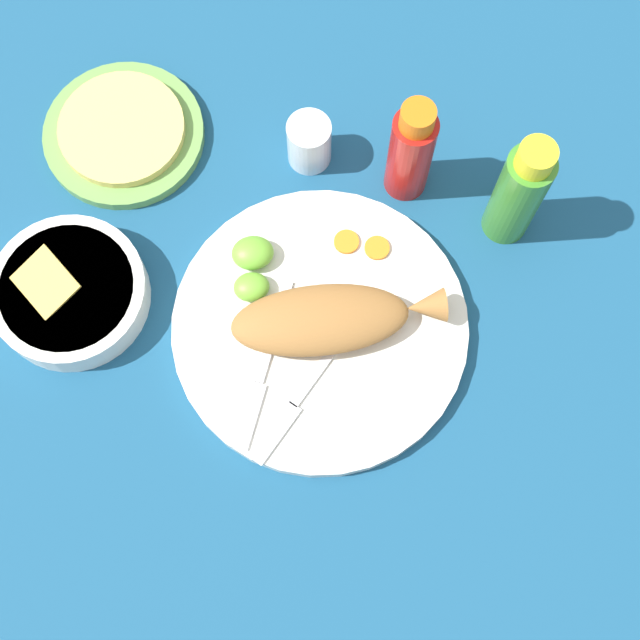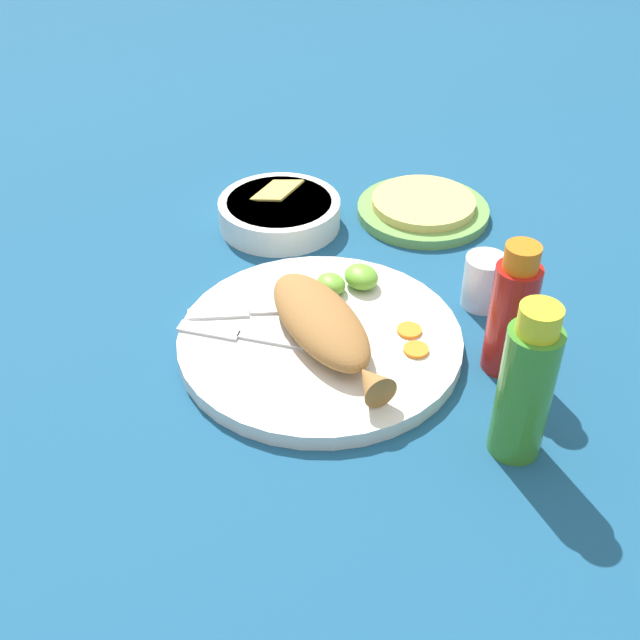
# 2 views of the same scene
# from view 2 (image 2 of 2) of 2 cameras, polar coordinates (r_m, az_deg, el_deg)

# --- Properties ---
(ground_plane) EXTENTS (4.00, 4.00, 0.00)m
(ground_plane) POSITION_cam_2_polar(r_m,az_deg,el_deg) (0.89, -0.00, -1.92)
(ground_plane) COLOR navy
(main_plate) EXTENTS (0.31, 0.31, 0.02)m
(main_plate) POSITION_cam_2_polar(r_m,az_deg,el_deg) (0.89, -0.00, -1.48)
(main_plate) COLOR silver
(main_plate) RESTS_ON ground_plane
(fried_fish) EXTENTS (0.22, 0.08, 0.04)m
(fried_fish) POSITION_cam_2_polar(r_m,az_deg,el_deg) (0.86, 0.27, -0.34)
(fried_fish) COLOR #996633
(fried_fish) RESTS_ON main_plate
(fork_near) EXTENTS (0.14, 0.15, 0.00)m
(fork_near) POSITION_cam_2_polar(r_m,az_deg,el_deg) (0.88, -5.24, -1.22)
(fork_near) COLOR silver
(fork_near) RESTS_ON main_plate
(fork_far) EXTENTS (0.08, 0.18, 0.00)m
(fork_far) POSITION_cam_2_polar(r_m,az_deg,el_deg) (0.92, -4.47, 0.60)
(fork_far) COLOR silver
(fork_far) RESTS_ON main_plate
(carrot_slice_near) EXTENTS (0.03, 0.03, 0.00)m
(carrot_slice_near) POSITION_cam_2_polar(r_m,az_deg,el_deg) (0.87, 6.84, -2.11)
(carrot_slice_near) COLOR orange
(carrot_slice_near) RESTS_ON main_plate
(carrot_slice_mid) EXTENTS (0.03, 0.03, 0.00)m
(carrot_slice_mid) POSITION_cam_2_polar(r_m,az_deg,el_deg) (0.89, 6.36, -0.73)
(carrot_slice_mid) COLOR orange
(carrot_slice_mid) RESTS_ON main_plate
(lime_wedge_main) EXTENTS (0.05, 0.04, 0.02)m
(lime_wedge_main) POSITION_cam_2_polar(r_m,az_deg,el_deg) (0.95, 2.95, 3.09)
(lime_wedge_main) COLOR #6BB233
(lime_wedge_main) RESTS_ON main_plate
(lime_wedge_side) EXTENTS (0.04, 0.03, 0.02)m
(lime_wedge_side) POSITION_cam_2_polar(r_m,az_deg,el_deg) (0.94, 0.79, 2.58)
(lime_wedge_side) COLOR #6BB233
(lime_wedge_side) RESTS_ON main_plate
(hot_sauce_bottle_red) EXTENTS (0.05, 0.05, 0.15)m
(hot_sauce_bottle_red) POSITION_cam_2_polar(r_m,az_deg,el_deg) (0.85, 13.49, 0.48)
(hot_sauce_bottle_red) COLOR #B21914
(hot_sauce_bottle_red) RESTS_ON ground_plane
(hot_sauce_bottle_green) EXTENTS (0.05, 0.05, 0.17)m
(hot_sauce_bottle_green) POSITION_cam_2_polar(r_m,az_deg,el_deg) (0.75, 14.41, -4.61)
(hot_sauce_bottle_green) COLOR #3D8428
(hot_sauce_bottle_green) RESTS_ON ground_plane
(salt_cup) EXTENTS (0.05, 0.05, 0.06)m
(salt_cup) POSITION_cam_2_polar(r_m,az_deg,el_deg) (0.96, 11.55, 2.50)
(salt_cup) COLOR silver
(salt_cup) RESTS_ON ground_plane
(guacamole_bowl) EXTENTS (0.17, 0.17, 0.05)m
(guacamole_bowl) POSITION_cam_2_polar(r_m,az_deg,el_deg) (1.10, -2.90, 7.74)
(guacamole_bowl) COLOR white
(guacamole_bowl) RESTS_ON ground_plane
(tortilla_plate) EXTENTS (0.18, 0.18, 0.01)m
(tortilla_plate) POSITION_cam_2_polar(r_m,az_deg,el_deg) (1.14, 7.32, 7.71)
(tortilla_plate) COLOR #6B9E4C
(tortilla_plate) RESTS_ON ground_plane
(tortilla_stack) EXTENTS (0.14, 0.14, 0.01)m
(tortilla_stack) POSITION_cam_2_polar(r_m,az_deg,el_deg) (1.13, 7.37, 8.28)
(tortilla_stack) COLOR #E0C666
(tortilla_stack) RESTS_ON tortilla_plate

